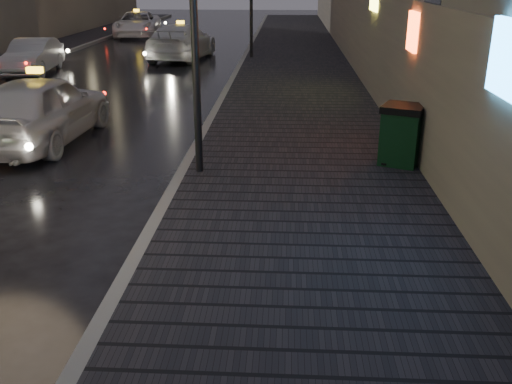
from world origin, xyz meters
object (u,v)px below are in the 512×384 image
at_px(taxi_near, 40,109).
at_px(car_left_mid, 33,56).
at_px(trash_bin, 402,134).
at_px(taxi_far, 137,24).
at_px(taxi_mid, 181,42).

bearing_deg(taxi_near, car_left_mid, -63.35).
bearing_deg(trash_bin, taxi_far, 138.14).
relative_size(car_left_mid, taxi_mid, 0.74).
bearing_deg(taxi_far, taxi_near, -87.78).
distance_m(trash_bin, taxi_near, 8.13).
relative_size(taxi_near, taxi_mid, 0.87).
xyz_separation_m(trash_bin, car_left_mid, (-12.35, 11.32, -0.09)).
bearing_deg(car_left_mid, taxi_mid, 32.60).
bearing_deg(taxi_near, taxi_mid, -90.89).
xyz_separation_m(trash_bin, taxi_near, (-7.98, 1.59, 0.06)).
bearing_deg(taxi_far, taxi_mid, -72.14).
distance_m(trash_bin, taxi_far, 27.98).
relative_size(taxi_mid, taxi_far, 1.01).
relative_size(taxi_near, car_left_mid, 1.19).
relative_size(trash_bin, taxi_mid, 0.22).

